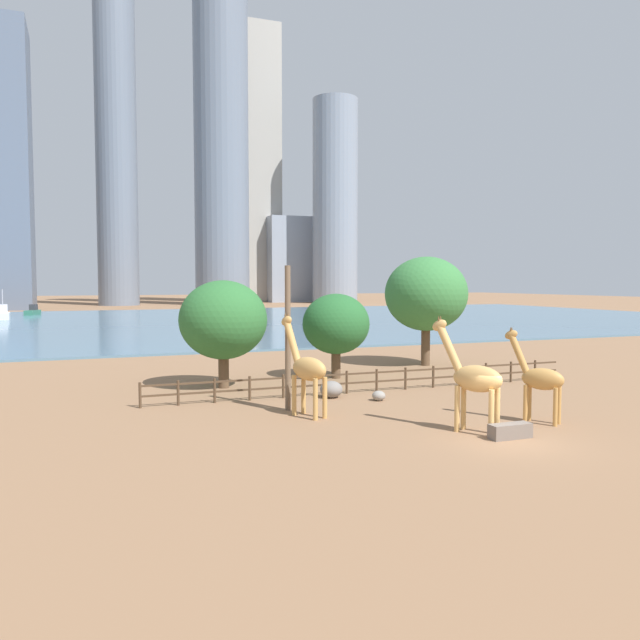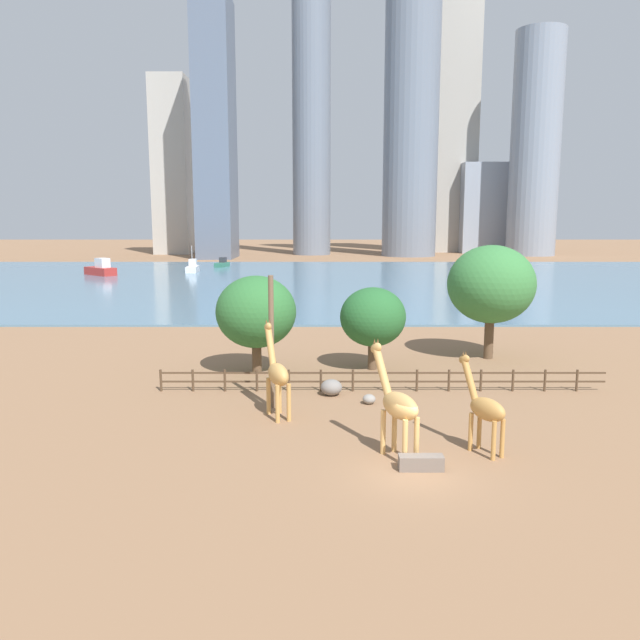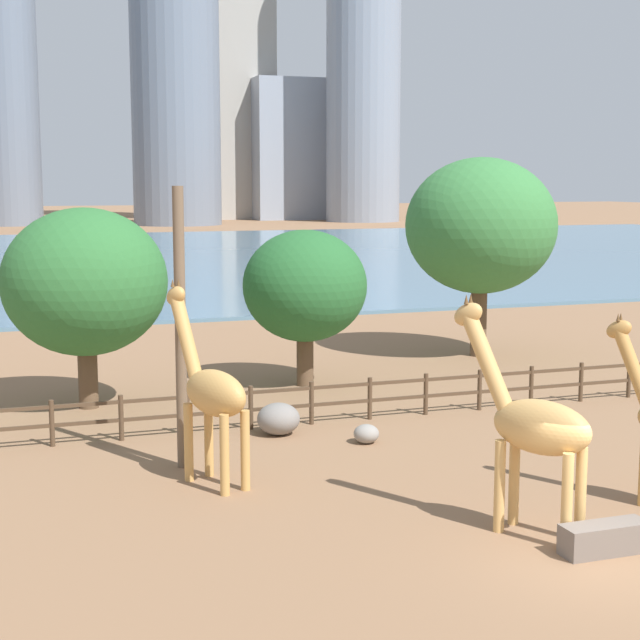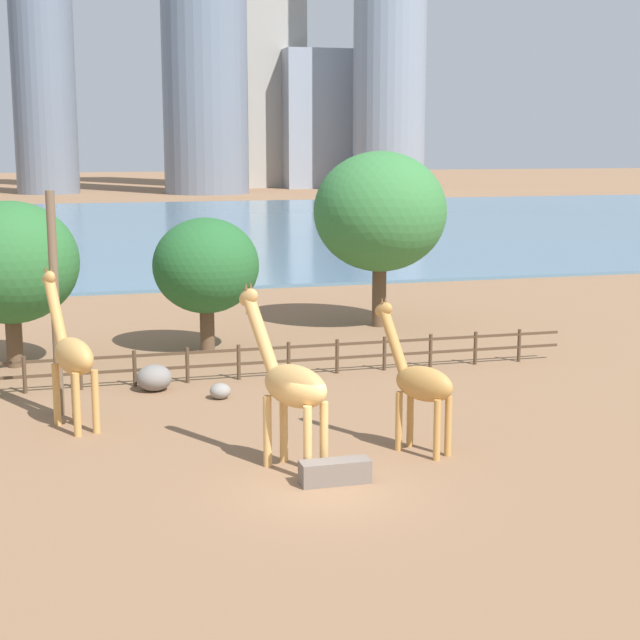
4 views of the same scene
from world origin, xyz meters
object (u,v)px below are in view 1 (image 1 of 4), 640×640
at_px(boulder_by_pole, 379,396).
at_px(boat_barge, 3,314).
at_px(giraffe_young, 307,368).
at_px(tree_left_large, 223,320).
at_px(feeding_trough, 510,431).
at_px(tree_center_broad, 336,324).
at_px(tree_right_tall, 426,294).
at_px(giraffe_tall, 539,378).
at_px(giraffe_companion, 473,378).
at_px(boulder_near_fence, 331,389).
at_px(boat_sailboat, 33,311).
at_px(utility_pole, 288,338).

relative_size(boulder_by_pole, boat_barge, 0.13).
xyz_separation_m(giraffe_young, tree_left_large, (-1.97, 9.12, 1.77)).
bearing_deg(tree_left_large, feeding_trough, -62.81).
height_order(boulder_by_pole, tree_left_large, tree_left_large).
height_order(feeding_trough, tree_center_broad, tree_center_broad).
relative_size(tree_center_broad, tree_right_tall, 0.68).
xyz_separation_m(tree_left_large, tree_center_broad, (7.66, 1.02, -0.50)).
bearing_deg(giraffe_tall, boat_barge, -13.28).
distance_m(giraffe_companion, tree_right_tall, 21.15).
bearing_deg(boulder_near_fence, giraffe_young, -125.92).
bearing_deg(giraffe_companion, boat_sailboat, -17.63).
distance_m(tree_left_large, boat_barge, 78.81).
bearing_deg(feeding_trough, giraffe_tall, 31.84).
relative_size(utility_pole, boat_barge, 1.29).
height_order(boulder_near_fence, boat_barge, boat_barge).
bearing_deg(tree_right_tall, giraffe_tall, -105.56).
xyz_separation_m(feeding_trough, tree_left_large, (-8.21, 15.99, 3.74)).
xyz_separation_m(giraffe_tall, tree_center_broad, (-3.54, 15.16, 1.54)).
xyz_separation_m(tree_right_tall, boat_sailboat, (-32.38, 84.38, -4.52)).
xyz_separation_m(giraffe_tall, boat_barge, (-30.81, 90.41, -0.99)).
height_order(giraffe_young, tree_center_broad, tree_center_broad).
height_order(tree_right_tall, boat_sailboat, tree_right_tall).
relative_size(giraffe_companion, boat_barge, 0.88).
relative_size(giraffe_tall, tree_center_broad, 0.77).
bearing_deg(tree_left_large, giraffe_young, -77.84).
xyz_separation_m(boulder_by_pole, tree_right_tall, (9.51, 11.25, 5.11)).
height_order(giraffe_tall, tree_left_large, tree_left_large).
height_order(utility_pole, boat_sailboat, utility_pole).
height_order(tree_left_large, boat_barge, tree_left_large).
height_order(giraffe_companion, boulder_near_fence, giraffe_companion).
bearing_deg(boat_sailboat, boulder_near_fence, 27.88).
bearing_deg(boulder_near_fence, utility_pole, -144.75).
bearing_deg(boulder_by_pole, boat_barge, 107.63).
height_order(feeding_trough, tree_left_large, tree_left_large).
height_order(giraffe_young, boulder_by_pole, giraffe_young).
bearing_deg(boat_sailboat, tree_center_broad, 30.50).
height_order(giraffe_tall, tree_center_broad, tree_center_broad).
relative_size(giraffe_tall, giraffe_young, 0.88).
xyz_separation_m(giraffe_companion, boulder_by_pole, (-0.57, 7.67, -2.04)).
relative_size(tree_left_large, boat_sailboat, 1.37).
bearing_deg(giraffe_companion, feeding_trough, 179.76).
relative_size(giraffe_tall, boat_sailboat, 0.91).
relative_size(tree_right_tall, boat_barge, 1.48).
xyz_separation_m(giraffe_tall, feeding_trough, (-2.98, -1.85, -1.70)).
height_order(utility_pole, boulder_by_pole, utility_pole).
distance_m(tree_right_tall, boat_sailboat, 90.49).
xyz_separation_m(boulder_near_fence, tree_right_tall, (11.55, 9.55, 4.92)).
distance_m(boulder_by_pole, tree_left_large, 10.43).
xyz_separation_m(giraffe_companion, boat_sailboat, (-23.44, 103.29, -1.44)).
xyz_separation_m(giraffe_young, feeding_trough, (6.25, -6.87, -1.97)).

